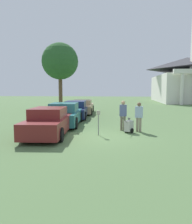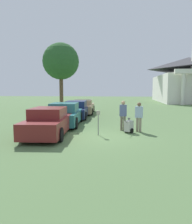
% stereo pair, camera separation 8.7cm
% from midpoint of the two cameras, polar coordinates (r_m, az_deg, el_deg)
% --- Properties ---
extents(ground_plane, '(120.00, 120.00, 0.00)m').
position_cam_midpoint_polar(ground_plane, '(11.47, 0.27, -6.33)').
color(ground_plane, '#517042').
extents(parked_car_maroon, '(2.26, 5.00, 1.48)m').
position_cam_midpoint_polar(parked_car_maroon, '(11.87, -12.29, -2.67)').
color(parked_car_maroon, maroon).
rests_on(parked_car_maroon, ground_plane).
extents(parked_car_teal, '(2.33, 4.83, 1.52)m').
position_cam_midpoint_polar(parked_car_teal, '(14.93, -8.36, -0.76)').
color(parked_car_teal, '#23666B').
rests_on(parked_car_teal, ground_plane).
extents(parked_car_navy, '(2.24, 5.11, 1.45)m').
position_cam_midpoint_polar(parked_car_navy, '(18.68, -5.37, 0.53)').
color(parked_car_navy, '#19234C').
rests_on(parked_car_navy, ground_plane).
extents(parked_car_tan, '(2.36, 5.11, 1.37)m').
position_cam_midpoint_polar(parked_car_tan, '(21.94, -3.62, 1.31)').
color(parked_car_tan, tan).
rests_on(parked_car_tan, ground_plane).
extents(parking_meter, '(0.18, 0.09, 1.32)m').
position_cam_midpoint_polar(parking_meter, '(11.53, 0.42, -1.61)').
color(parking_meter, slate).
rests_on(parking_meter, ground_plane).
extents(person_worker, '(0.42, 0.23, 1.77)m').
position_cam_midpoint_polar(person_worker, '(12.96, 6.89, -0.41)').
color(person_worker, '#665B4C').
rests_on(person_worker, ground_plane).
extents(person_supervisor, '(0.46, 0.31, 1.69)m').
position_cam_midpoint_polar(person_supervisor, '(12.71, 10.96, -0.82)').
color(person_supervisor, gray).
rests_on(person_supervisor, ground_plane).
extents(equipment_cart, '(0.71, 0.93, 1.00)m').
position_cam_midpoint_polar(equipment_cart, '(12.40, 8.38, -3.63)').
color(equipment_cart, '#B2B2AD').
rests_on(equipment_cart, ground_plane).
extents(church, '(10.95, 17.88, 23.87)m').
position_cam_midpoint_polar(church, '(44.91, 22.76, 8.65)').
color(church, silver).
rests_on(church, ground_plane).
extents(shade_tree, '(4.22, 4.22, 7.76)m').
position_cam_midpoint_polar(shade_tree, '(26.32, -9.47, 12.87)').
color(shade_tree, brown).
rests_on(shade_tree, ground_plane).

